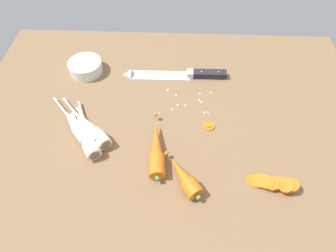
{
  "coord_description": "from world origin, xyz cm",
  "views": [
    {
      "loc": [
        2.08,
        -52.32,
        66.26
      ],
      "look_at": [
        0.0,
        -2.0,
        1.5
      ],
      "focal_mm": 30.88,
      "sensor_mm": 36.0,
      "label": 1
    }
  ],
  "objects_px": {
    "whole_carrot": "(157,149)",
    "parsnip_mid_right": "(75,124)",
    "carrot_slice_stack": "(272,183)",
    "carrot_slice_stray_near": "(209,126)",
    "parsnip_mid_left": "(87,140)",
    "parsnip_outer": "(86,126)",
    "prep_bowl": "(86,67)",
    "parsnip_front": "(86,129)",
    "parsnip_back": "(95,132)",
    "whole_carrot_second": "(184,177)",
    "chefs_knife": "(173,75)"
  },
  "relations": [
    {
      "from": "parsnip_front",
      "to": "carrot_slice_stray_near",
      "type": "bearing_deg",
      "value": 6.27
    },
    {
      "from": "parsnip_back",
      "to": "carrot_slice_stray_near",
      "type": "xyz_separation_m",
      "value": [
        0.32,
        0.05,
        -0.02
      ]
    },
    {
      "from": "parsnip_outer",
      "to": "carrot_slice_stack",
      "type": "height_order",
      "value": "parsnip_outer"
    },
    {
      "from": "chefs_knife",
      "to": "prep_bowl",
      "type": "bearing_deg",
      "value": 177.96
    },
    {
      "from": "whole_carrot",
      "to": "prep_bowl",
      "type": "relative_size",
      "value": 1.97
    },
    {
      "from": "chefs_knife",
      "to": "carrot_slice_stack",
      "type": "xyz_separation_m",
      "value": [
        0.26,
        -0.39,
        0.01
      ]
    },
    {
      "from": "parsnip_front",
      "to": "parsnip_mid_left",
      "type": "height_order",
      "value": "same"
    },
    {
      "from": "prep_bowl",
      "to": "whole_carrot_second",
      "type": "bearing_deg",
      "value": -50.12
    },
    {
      "from": "parsnip_mid_left",
      "to": "parsnip_mid_right",
      "type": "xyz_separation_m",
      "value": [
        -0.04,
        0.05,
        -0.0
      ]
    },
    {
      "from": "parsnip_back",
      "to": "chefs_knife",
      "type": "bearing_deg",
      "value": 51.08
    },
    {
      "from": "parsnip_outer",
      "to": "parsnip_mid_left",
      "type": "bearing_deg",
      "value": -75.9
    },
    {
      "from": "parsnip_outer",
      "to": "parsnip_back",
      "type": "bearing_deg",
      "value": -33.31
    },
    {
      "from": "parsnip_outer",
      "to": "carrot_slice_stack",
      "type": "relative_size",
      "value": 1.46
    },
    {
      "from": "whole_carrot_second",
      "to": "parsnip_mid_right",
      "type": "xyz_separation_m",
      "value": [
        -0.31,
        0.16,
        -0.0
      ]
    },
    {
      "from": "whole_carrot",
      "to": "prep_bowl",
      "type": "bearing_deg",
      "value": 129.05
    },
    {
      "from": "parsnip_front",
      "to": "carrot_slice_stack",
      "type": "height_order",
      "value": "parsnip_front"
    },
    {
      "from": "parsnip_back",
      "to": "prep_bowl",
      "type": "bearing_deg",
      "value": 107.77
    },
    {
      "from": "parsnip_mid_left",
      "to": "carrot_slice_stack",
      "type": "bearing_deg",
      "value": -12.24
    },
    {
      "from": "whole_carrot_second",
      "to": "carrot_slice_stray_near",
      "type": "height_order",
      "value": "whole_carrot_second"
    },
    {
      "from": "whole_carrot_second",
      "to": "prep_bowl",
      "type": "distance_m",
      "value": 0.52
    },
    {
      "from": "parsnip_outer",
      "to": "prep_bowl",
      "type": "bearing_deg",
      "value": 102.68
    },
    {
      "from": "carrot_slice_stray_near",
      "to": "parsnip_front",
      "type": "bearing_deg",
      "value": -173.73
    },
    {
      "from": "whole_carrot",
      "to": "parsnip_outer",
      "type": "bearing_deg",
      "value": 160.43
    },
    {
      "from": "whole_carrot_second",
      "to": "carrot_slice_stray_near",
      "type": "xyz_separation_m",
      "value": [
        0.07,
        0.18,
        -0.02
      ]
    },
    {
      "from": "carrot_slice_stack",
      "to": "prep_bowl",
      "type": "distance_m",
      "value": 0.68
    },
    {
      "from": "whole_carrot_second",
      "to": "carrot_slice_stray_near",
      "type": "relative_size",
      "value": 3.99
    },
    {
      "from": "parsnip_back",
      "to": "parsnip_outer",
      "type": "height_order",
      "value": "same"
    },
    {
      "from": "parsnip_mid_left",
      "to": "carrot_slice_stray_near",
      "type": "height_order",
      "value": "parsnip_mid_left"
    },
    {
      "from": "whole_carrot_second",
      "to": "chefs_knife",
      "type": "bearing_deg",
      "value": 95.97
    },
    {
      "from": "carrot_slice_stack",
      "to": "whole_carrot",
      "type": "bearing_deg",
      "value": 164.34
    },
    {
      "from": "carrot_slice_stray_near",
      "to": "prep_bowl",
      "type": "xyz_separation_m",
      "value": [
        -0.41,
        0.22,
        0.02
      ]
    },
    {
      "from": "parsnip_front",
      "to": "parsnip_mid_right",
      "type": "xyz_separation_m",
      "value": [
        -0.03,
        0.01,
        -0.0
      ]
    },
    {
      "from": "parsnip_mid_left",
      "to": "prep_bowl",
      "type": "height_order",
      "value": "same"
    },
    {
      "from": "parsnip_back",
      "to": "parsnip_outer",
      "type": "bearing_deg",
      "value": 146.69
    },
    {
      "from": "whole_carrot_second",
      "to": "parsnip_back",
      "type": "xyz_separation_m",
      "value": [
        -0.25,
        0.13,
        -0.0
      ]
    },
    {
      "from": "whole_carrot_second",
      "to": "parsnip_mid_left",
      "type": "relative_size",
      "value": 0.81
    },
    {
      "from": "whole_carrot",
      "to": "carrot_slice_stray_near",
      "type": "distance_m",
      "value": 0.18
    },
    {
      "from": "parsnip_mid_left",
      "to": "carrot_slice_stack",
      "type": "distance_m",
      "value": 0.49
    },
    {
      "from": "parsnip_outer",
      "to": "carrot_slice_stack",
      "type": "distance_m",
      "value": 0.52
    },
    {
      "from": "parsnip_mid_left",
      "to": "whole_carrot",
      "type": "bearing_deg",
      "value": -6.88
    },
    {
      "from": "parsnip_front",
      "to": "parsnip_back",
      "type": "relative_size",
      "value": 1.11
    },
    {
      "from": "parsnip_mid_left",
      "to": "prep_bowl",
      "type": "distance_m",
      "value": 0.31
    },
    {
      "from": "whole_carrot_second",
      "to": "parsnip_front",
      "type": "xyz_separation_m",
      "value": [
        -0.28,
        0.14,
        -0.0
      ]
    },
    {
      "from": "parsnip_mid_left",
      "to": "parsnip_outer",
      "type": "height_order",
      "value": "same"
    },
    {
      "from": "whole_carrot_second",
      "to": "carrot_slice_stack",
      "type": "relative_size",
      "value": 1.09
    },
    {
      "from": "parsnip_back",
      "to": "carrot_slice_stack",
      "type": "relative_size",
      "value": 1.25
    },
    {
      "from": "whole_carrot",
      "to": "parsnip_mid_right",
      "type": "height_order",
      "value": "whole_carrot"
    },
    {
      "from": "prep_bowl",
      "to": "chefs_knife",
      "type": "bearing_deg",
      "value": -2.04
    },
    {
      "from": "parsnip_mid_right",
      "to": "carrot_slice_stray_near",
      "type": "xyz_separation_m",
      "value": [
        0.38,
        0.02,
        -0.02
      ]
    },
    {
      "from": "whole_carrot",
      "to": "carrot_slice_stray_near",
      "type": "height_order",
      "value": "whole_carrot"
    }
  ]
}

